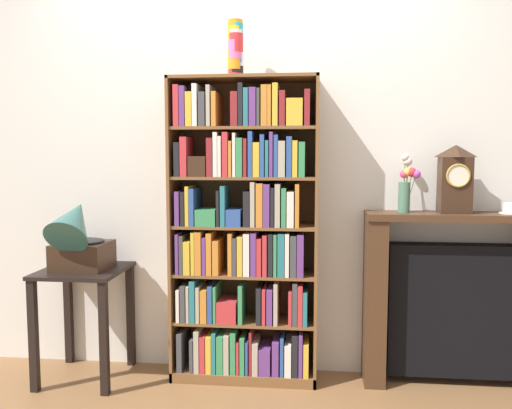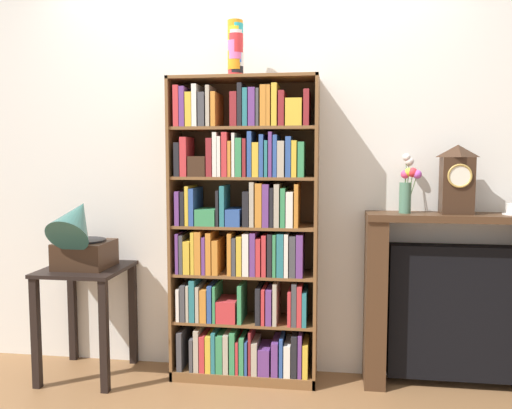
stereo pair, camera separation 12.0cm
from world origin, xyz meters
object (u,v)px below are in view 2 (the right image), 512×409
Objects in this scene: bookshelf at (244,237)px; side_table_left at (86,295)px; flower_vase at (408,184)px; fireplace_mantel at (459,303)px; cup_stack at (236,49)px; gramophone at (80,236)px; mantel_clock at (457,179)px.

side_table_left is at bearing -174.14° from bookshelf.
flower_vase is (0.95, 0.03, 0.33)m from bookshelf.
fireplace_mantel reaches higher than side_table_left.
fireplace_mantel is (1.30, 0.06, -1.46)m from cup_stack.
bookshelf is 5.30× the size of flower_vase.
cup_stack is at bearing -177.61° from flower_vase.
side_table_left is at bearing -176.29° from flower_vase.
bookshelf is 1.03m from side_table_left.
gramophone is at bearing -174.82° from fireplace_mantel.
flower_vase is at bearing 1.53° from bookshelf.
cup_stack is 0.47× the size of side_table_left.
bookshelf reaches higher than fireplace_mantel.
mantel_clock is 1.14× the size of flower_vase.
cup_stack is 1.43m from gramophone.
cup_stack is 0.82× the size of mantel_clock.
cup_stack is at bearing 5.13° from side_table_left.
gramophone is at bearing -90.00° from side_table_left.
flower_vase reaches higher than fireplace_mantel.
side_table_left is at bearing 90.00° from gramophone.
gramophone is at bearing -174.57° from flower_vase.
side_table_left is 1.38× the size of gramophone.
fireplace_mantel is at bearing 5.18° from gramophone.
side_table_left is 2.30m from mantel_clock.
bookshelf is 5.67× the size of cup_stack.
flower_vase is at bearing 2.39° from cup_stack.
mantel_clock is (2.18, 0.12, 0.72)m from side_table_left.
gramophone is 1.44× the size of flower_vase.
fireplace_mantel is at bearing 3.61° from flower_vase.
fireplace_mantel is 0.76m from flower_vase.
side_table_left is 0.38m from gramophone.
cup_stack reaches higher than gramophone.
bookshelf is at bearing -179.01° from mantel_clock.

